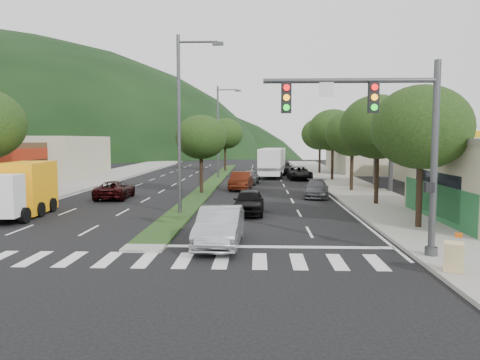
{
  "coord_description": "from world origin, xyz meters",
  "views": [
    {
      "loc": [
        4.45,
        -18.11,
        4.27
      ],
      "look_at": [
        3.34,
        9.63,
        1.84
      ],
      "focal_mm": 35.0,
      "sensor_mm": 36.0,
      "label": 1
    }
  ],
  "objects_px": {
    "streetlight_mid": "(220,127)",
    "car_queue_f": "(284,168)",
    "tree_r_d": "(333,130)",
    "car_queue_d": "(300,173)",
    "tree_med_near": "(201,137)",
    "suv_maroon": "(115,190)",
    "streetlight_near": "(183,116)",
    "traffic_signal": "(390,128)",
    "tree_med_far": "(225,134)",
    "tree_r_b": "(378,127)",
    "sedan_silver": "(220,227)",
    "tree_r_a": "(422,127)",
    "motorhome": "(272,162)",
    "car_queue_c": "(241,181)",
    "tree_r_c": "(352,133)",
    "car_queue_e": "(249,177)",
    "car_queue_a": "(249,202)",
    "car_queue_b": "(317,189)",
    "box_truck": "(22,191)",
    "a_frame_sign": "(454,254)",
    "tree_r_e": "(320,134)"
  },
  "relations": [
    {
      "from": "tree_med_near",
      "to": "suv_maroon",
      "type": "distance_m",
      "value": 7.64
    },
    {
      "from": "car_queue_d",
      "to": "tree_r_c",
      "type": "bearing_deg",
      "value": -76.92
    },
    {
      "from": "tree_med_far",
      "to": "streetlight_mid",
      "type": "xyz_separation_m",
      "value": [
        0.21,
        -11.0,
        0.58
      ]
    },
    {
      "from": "tree_r_b",
      "to": "sedan_silver",
      "type": "xyz_separation_m",
      "value": [
        -9.1,
        -11.68,
        -4.26
      ]
    },
    {
      "from": "car_queue_d",
      "to": "car_queue_e",
      "type": "xyz_separation_m",
      "value": [
        -5.21,
        -5.0,
        -0.02
      ]
    },
    {
      "from": "tree_r_b",
      "to": "tree_r_d",
      "type": "distance_m",
      "value": 18.0
    },
    {
      "from": "tree_r_d",
      "to": "car_queue_d",
      "type": "relative_size",
      "value": 1.44
    },
    {
      "from": "tree_r_b",
      "to": "car_queue_c",
      "type": "height_order",
      "value": "tree_r_b"
    },
    {
      "from": "tree_med_far",
      "to": "car_queue_e",
      "type": "height_order",
      "value": "tree_med_far"
    },
    {
      "from": "tree_med_near",
      "to": "motorhome",
      "type": "bearing_deg",
      "value": 69.92
    },
    {
      "from": "streetlight_near",
      "to": "car_queue_a",
      "type": "height_order",
      "value": "streetlight_near"
    },
    {
      "from": "sedan_silver",
      "to": "car_queue_b",
      "type": "relative_size",
      "value": 1.09
    },
    {
      "from": "traffic_signal",
      "to": "tree_med_near",
      "type": "bearing_deg",
      "value": 114.8
    },
    {
      "from": "tree_r_a",
      "to": "motorhome",
      "type": "bearing_deg",
      "value": 101.2
    },
    {
      "from": "tree_med_near",
      "to": "sedan_silver",
      "type": "distance_m",
      "value": 18.29
    },
    {
      "from": "suv_maroon",
      "to": "car_queue_b",
      "type": "xyz_separation_m",
      "value": [
        14.59,
        1.39,
        -0.02
      ]
    },
    {
      "from": "suv_maroon",
      "to": "tree_r_d",
      "type": "bearing_deg",
      "value": -142.03
    },
    {
      "from": "tree_r_a",
      "to": "streetlight_near",
      "type": "distance_m",
      "value": 12.48
    },
    {
      "from": "tree_r_c",
      "to": "car_queue_a",
      "type": "distance_m",
      "value": 14.75
    },
    {
      "from": "tree_med_far",
      "to": "streetlight_mid",
      "type": "distance_m",
      "value": 11.02
    },
    {
      "from": "streetlight_near",
      "to": "car_queue_b",
      "type": "bearing_deg",
      "value": 44.22
    },
    {
      "from": "a_frame_sign",
      "to": "car_queue_f",
      "type": "bearing_deg",
      "value": 115.37
    },
    {
      "from": "car_queue_c",
      "to": "streetlight_mid",
      "type": "bearing_deg",
      "value": 108.04
    },
    {
      "from": "suv_maroon",
      "to": "traffic_signal",
      "type": "bearing_deg",
      "value": 129.96
    },
    {
      "from": "tree_r_e",
      "to": "motorhome",
      "type": "bearing_deg",
      "value": -136.91
    },
    {
      "from": "tree_r_c",
      "to": "suv_maroon",
      "type": "bearing_deg",
      "value": -164.07
    },
    {
      "from": "traffic_signal",
      "to": "car_queue_c",
      "type": "relative_size",
      "value": 1.53
    },
    {
      "from": "streetlight_near",
      "to": "a_frame_sign",
      "type": "distance_m",
      "value": 16.29
    },
    {
      "from": "box_truck",
      "to": "tree_r_d",
      "type": "bearing_deg",
      "value": -136.58
    },
    {
      "from": "tree_r_b",
      "to": "tree_r_d",
      "type": "bearing_deg",
      "value": 90.0
    },
    {
      "from": "car_queue_c",
      "to": "box_truck",
      "type": "bearing_deg",
      "value": -124.35
    },
    {
      "from": "tree_r_b",
      "to": "car_queue_c",
      "type": "distance_m",
      "value": 13.65
    },
    {
      "from": "box_truck",
      "to": "a_frame_sign",
      "type": "xyz_separation_m",
      "value": [
        19.13,
        -10.72,
        -0.69
      ]
    },
    {
      "from": "tree_r_c",
      "to": "motorhome",
      "type": "xyz_separation_m",
      "value": [
        -6.01,
        14.37,
        -3.03
      ]
    },
    {
      "from": "sedan_silver",
      "to": "car_queue_b",
      "type": "distance_m",
      "value": 17.0
    },
    {
      "from": "box_truck",
      "to": "motorhome",
      "type": "distance_m",
      "value": 30.97
    },
    {
      "from": "traffic_signal",
      "to": "tree_med_far",
      "type": "xyz_separation_m",
      "value": [
        -9.03,
        45.54,
        0.36
      ]
    },
    {
      "from": "streetlight_mid",
      "to": "car_queue_f",
      "type": "xyz_separation_m",
      "value": [
        7.41,
        7.7,
        -4.88
      ]
    },
    {
      "from": "tree_med_near",
      "to": "suv_maroon",
      "type": "bearing_deg",
      "value": -152.16
    },
    {
      "from": "tree_med_near",
      "to": "streetlight_near",
      "type": "height_order",
      "value": "streetlight_near"
    },
    {
      "from": "streetlight_mid",
      "to": "sedan_silver",
      "type": "relative_size",
      "value": 2.12
    },
    {
      "from": "car_queue_d",
      "to": "a_frame_sign",
      "type": "relative_size",
      "value": 3.86
    },
    {
      "from": "tree_med_far",
      "to": "car_queue_c",
      "type": "distance_m",
      "value": 23.29
    },
    {
      "from": "sedan_silver",
      "to": "car_queue_f",
      "type": "height_order",
      "value": "sedan_silver"
    },
    {
      "from": "suv_maroon",
      "to": "car_queue_a",
      "type": "bearing_deg",
      "value": 143.95
    },
    {
      "from": "tree_r_d",
      "to": "streetlight_mid",
      "type": "bearing_deg",
      "value": 165.73
    },
    {
      "from": "car_queue_b",
      "to": "streetlight_mid",
      "type": "bearing_deg",
      "value": 124.66
    },
    {
      "from": "car_queue_e",
      "to": "sedan_silver",
      "type": "bearing_deg",
      "value": -85.38
    },
    {
      "from": "tree_r_a",
      "to": "tree_r_c",
      "type": "height_order",
      "value": "tree_r_a"
    },
    {
      "from": "car_queue_a",
      "to": "car_queue_e",
      "type": "bearing_deg",
      "value": 92.43
    }
  ]
}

